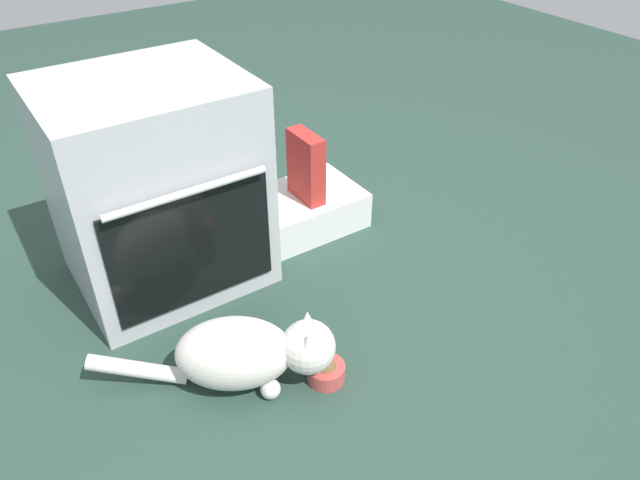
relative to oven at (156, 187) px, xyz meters
name	(u,v)px	position (x,y,z in m)	size (l,w,h in m)	color
ground	(232,318)	(0.07, -0.36, -0.38)	(8.00, 8.00, 0.00)	#284238
oven	(156,187)	(0.00, 0.00, 0.00)	(0.65, 0.60, 0.75)	#B7BABF
pantry_cabinet	(304,209)	(0.59, -0.01, -0.30)	(0.46, 0.33, 0.15)	white
food_bowl	(326,371)	(0.19, -0.76, -0.34)	(0.12, 0.12, 0.08)	#C64C47
cat	(248,352)	(-0.01, -0.64, -0.25)	(0.66, 0.45, 0.24)	silver
cereal_box	(306,167)	(0.59, -0.04, -0.08)	(0.07, 0.18, 0.28)	#B72D28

